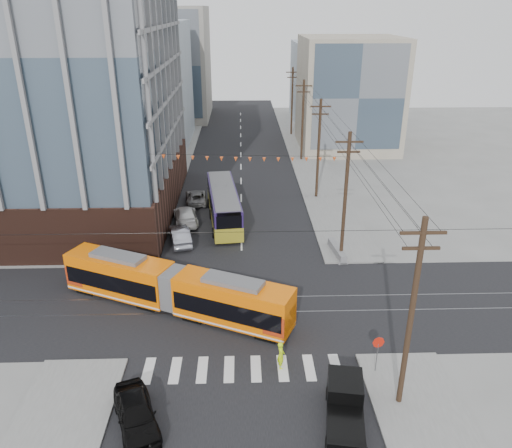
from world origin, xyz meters
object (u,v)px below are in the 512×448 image
(city_bus, at_px, (224,204))
(black_sedan, at_px, (136,413))
(pickup_truck, at_px, (345,412))
(streetcar, at_px, (174,289))

(city_bus, xyz_separation_m, black_sedan, (-3.71, -26.87, -0.92))
(city_bus, distance_m, black_sedan, 27.14)
(city_bus, relative_size, pickup_truck, 2.35)
(city_bus, height_order, pickup_truck, city_bus)
(black_sedan, bearing_deg, streetcar, 65.10)
(pickup_truck, distance_m, black_sedan, 10.69)
(streetcar, xyz_separation_m, black_sedan, (-0.70, -10.77, -0.87))
(streetcar, relative_size, city_bus, 1.43)
(city_bus, xyz_separation_m, pickup_truck, (6.98, -27.18, -0.84))
(pickup_truck, bearing_deg, black_sedan, -171.95)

